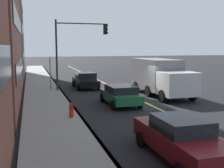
{
  "coord_description": "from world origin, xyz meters",
  "views": [
    {
      "loc": [
        -18.78,
        7.74,
        3.88
      ],
      "look_at": [
        0.12,
        2.16,
        1.29
      ],
      "focal_mm": 44.9,
      "sensor_mm": 36.0,
      "label": 1
    }
  ],
  "objects_px": {
    "street_sign_post": "(50,71)",
    "car_black": "(85,80)",
    "car_green": "(120,94)",
    "fire_hydrant": "(71,111)",
    "truck_gray": "(160,76)",
    "car_maroon": "(181,138)",
    "traffic_light_mast": "(76,43)"
  },
  "relations": [
    {
      "from": "car_maroon",
      "to": "truck_gray",
      "type": "xyz_separation_m",
      "value": [
        12.26,
        -5.19,
        0.81
      ]
    },
    {
      "from": "street_sign_post",
      "to": "car_black",
      "type": "bearing_deg",
      "value": -79.08
    },
    {
      "from": "car_green",
      "to": "street_sign_post",
      "type": "distance_m",
      "value": 8.85
    },
    {
      "from": "truck_gray",
      "to": "street_sign_post",
      "type": "height_order",
      "value": "street_sign_post"
    },
    {
      "from": "car_maroon",
      "to": "traffic_light_mast",
      "type": "xyz_separation_m",
      "value": [
        16.1,
        0.97,
        3.52
      ]
    },
    {
      "from": "car_maroon",
      "to": "street_sign_post",
      "type": "distance_m",
      "value": 17.51
    },
    {
      "from": "car_maroon",
      "to": "street_sign_post",
      "type": "xyz_separation_m",
      "value": [
        17.18,
        3.19,
        1.03
      ]
    },
    {
      "from": "car_green",
      "to": "street_sign_post",
      "type": "xyz_separation_m",
      "value": [
        7.79,
        4.06,
        1.07
      ]
    },
    {
      "from": "street_sign_post",
      "to": "fire_hydrant",
      "type": "distance_m",
      "value": 10.91
    },
    {
      "from": "car_green",
      "to": "truck_gray",
      "type": "height_order",
      "value": "truck_gray"
    },
    {
      "from": "car_black",
      "to": "truck_gray",
      "type": "height_order",
      "value": "truck_gray"
    },
    {
      "from": "car_maroon",
      "to": "car_green",
      "type": "distance_m",
      "value": 9.43
    },
    {
      "from": "truck_gray",
      "to": "traffic_light_mast",
      "type": "xyz_separation_m",
      "value": [
        3.84,
        6.16,
        2.72
      ]
    },
    {
      "from": "car_green",
      "to": "fire_hydrant",
      "type": "bearing_deg",
      "value": 128.98
    },
    {
      "from": "car_black",
      "to": "car_green",
      "type": "height_order",
      "value": "car_black"
    },
    {
      "from": "truck_gray",
      "to": "car_black",
      "type": "bearing_deg",
      "value": 42.3
    },
    {
      "from": "street_sign_post",
      "to": "traffic_light_mast",
      "type": "bearing_deg",
      "value": -116.08
    },
    {
      "from": "car_black",
      "to": "fire_hydrant",
      "type": "xyz_separation_m",
      "value": [
        -11.47,
        3.01,
        -0.29
      ]
    },
    {
      "from": "car_green",
      "to": "fire_hydrant",
      "type": "relative_size",
      "value": 4.42
    },
    {
      "from": "car_maroon",
      "to": "traffic_light_mast",
      "type": "relative_size",
      "value": 0.75
    },
    {
      "from": "car_maroon",
      "to": "fire_hydrant",
      "type": "relative_size",
      "value": 4.95
    },
    {
      "from": "car_green",
      "to": "traffic_light_mast",
      "type": "xyz_separation_m",
      "value": [
        6.71,
        1.84,
        3.56
      ]
    },
    {
      "from": "car_black",
      "to": "street_sign_post",
      "type": "relative_size",
      "value": 1.47
    },
    {
      "from": "car_maroon",
      "to": "car_black",
      "type": "bearing_deg",
      "value": -0.4
    },
    {
      "from": "fire_hydrant",
      "to": "street_sign_post",
      "type": "bearing_deg",
      "value": 1.61
    },
    {
      "from": "car_green",
      "to": "traffic_light_mast",
      "type": "relative_size",
      "value": 0.67
    },
    {
      "from": "street_sign_post",
      "to": "fire_hydrant",
      "type": "bearing_deg",
      "value": -178.39
    },
    {
      "from": "car_green",
      "to": "truck_gray",
      "type": "xyz_separation_m",
      "value": [
        2.87,
        -4.32,
        0.84
      ]
    },
    {
      "from": "truck_gray",
      "to": "traffic_light_mast",
      "type": "distance_m",
      "value": 7.75
    },
    {
      "from": "car_black",
      "to": "street_sign_post",
      "type": "bearing_deg",
      "value": 100.92
    },
    {
      "from": "traffic_light_mast",
      "to": "fire_hydrant",
      "type": "bearing_deg",
      "value": 168.91
    },
    {
      "from": "car_black",
      "to": "car_green",
      "type": "relative_size",
      "value": 1.07
    }
  ]
}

